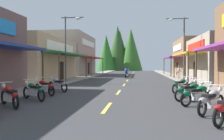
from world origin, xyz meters
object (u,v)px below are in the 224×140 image
(motorcycle_parked_right_1, at_px, (211,100))
(motorcycle_parked_left_3, at_px, (45,87))
(motorcycle_parked_right_3, at_px, (191,91))
(pedestrian_browsing, at_px, (179,72))
(motorcycle_parked_right_4, at_px, (190,88))
(streetlamp_left, at_px, (69,40))
(rider_cruising_lead, at_px, (126,73))
(motorcycle_parked_right_5, at_px, (181,85))
(motorcycle_parked_right_2, at_px, (198,94))
(motorcycle_parked_left_4, at_px, (58,84))
(streetlamp_right, at_px, (181,40))
(motorcycle_parked_left_2, at_px, (34,91))
(motorcycle_parked_left_1, at_px, (10,95))

(motorcycle_parked_right_1, bearing_deg, motorcycle_parked_left_3, 104.34)
(motorcycle_parked_right_3, xyz_separation_m, pedestrian_browsing, (1.99, 15.28, 0.48))
(motorcycle_parked_left_3, bearing_deg, motorcycle_parked_right_4, -141.69)
(streetlamp_left, relative_size, motorcycle_parked_left_3, 3.49)
(motorcycle_parked_right_4, distance_m, motorcycle_parked_left_3, 8.40)
(motorcycle_parked_right_4, bearing_deg, rider_cruising_lead, 50.56)
(motorcycle_parked_right_1, distance_m, motorcycle_parked_right_5, 6.14)
(motorcycle_parked_right_1, bearing_deg, motorcycle_parked_right_4, 37.83)
(motorcycle_parked_right_2, distance_m, motorcycle_parked_right_5, 4.47)
(motorcycle_parked_left_4, bearing_deg, streetlamp_right, -103.57)
(motorcycle_parked_left_4, bearing_deg, pedestrian_browsing, -93.50)
(motorcycle_parked_left_4, bearing_deg, motorcycle_parked_right_1, 179.30)
(streetlamp_left, relative_size, motorcycle_parked_left_4, 3.50)
(streetlamp_left, bearing_deg, streetlamp_right, 10.40)
(motorcycle_parked_right_2, relative_size, motorcycle_parked_left_2, 1.02)
(motorcycle_parked_left_2, xyz_separation_m, motorcycle_parked_left_3, (-0.24, 1.85, 0.00))
(streetlamp_right, relative_size, motorcycle_parked_left_2, 3.54)
(motorcycle_parked_left_1, relative_size, motorcycle_parked_left_3, 0.93)
(motorcycle_parked_right_1, bearing_deg, streetlamp_right, 34.97)
(motorcycle_parked_right_2, bearing_deg, motorcycle_parked_right_3, 57.86)
(motorcycle_parked_left_1, bearing_deg, motorcycle_parked_right_2, -130.25)
(motorcycle_parked_right_5, distance_m, motorcycle_parked_left_2, 8.87)
(motorcycle_parked_left_2, relative_size, rider_cruising_lead, 0.84)
(motorcycle_parked_right_3, relative_size, rider_cruising_lead, 0.87)
(streetlamp_right, height_order, motorcycle_parked_left_3, streetlamp_right)
(motorcycle_parked_left_4, bearing_deg, streetlamp_left, -43.73)
(motorcycle_parked_right_3, height_order, pedestrian_browsing, pedestrian_browsing)
(motorcycle_parked_right_3, bearing_deg, motorcycle_parked_left_4, 127.64)
(rider_cruising_lead, bearing_deg, motorcycle_parked_right_4, -159.95)
(streetlamp_left, relative_size, motorcycle_parked_right_5, 3.67)
(motorcycle_parked_right_5, bearing_deg, motorcycle_parked_right_3, -142.50)
(motorcycle_parked_right_3, bearing_deg, rider_cruising_lead, 70.54)
(motorcycle_parked_left_1, bearing_deg, motorcycle_parked_left_3, -48.78)
(motorcycle_parked_right_5, bearing_deg, motorcycle_parked_left_1, 164.61)
(streetlamp_right, distance_m, motorcycle_parked_left_4, 13.03)
(motorcycle_parked_left_3, height_order, rider_cruising_lead, rider_cruising_lead)
(rider_cruising_lead, bearing_deg, streetlamp_right, -135.93)
(motorcycle_parked_left_4, bearing_deg, motorcycle_parked_right_4, -153.63)
(motorcycle_parked_right_4, xyz_separation_m, pedestrian_browsing, (1.69, 13.71, 0.48))
(motorcycle_parked_right_4, bearing_deg, pedestrian_browsing, 28.07)
(motorcycle_parked_right_1, xyz_separation_m, motorcycle_parked_right_5, (0.00, 6.14, 0.00))
(motorcycle_parked_right_2, distance_m, motorcycle_parked_left_2, 7.89)
(motorcycle_parked_right_2, relative_size, motorcycle_parked_left_4, 1.02)
(motorcycle_parked_right_4, bearing_deg, motorcycle_parked_right_3, -155.68)
(motorcycle_parked_right_5, height_order, motorcycle_parked_left_1, same)
(motorcycle_parked_left_3, bearing_deg, pedestrian_browsing, -90.49)
(motorcycle_parked_right_2, bearing_deg, motorcycle_parked_left_4, 119.06)
(streetlamp_right, xyz_separation_m, rider_cruising_lead, (-5.70, 6.91, -3.48))
(motorcycle_parked_left_2, height_order, motorcycle_parked_left_4, same)
(motorcycle_parked_right_3, distance_m, motorcycle_parked_left_1, 8.45)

